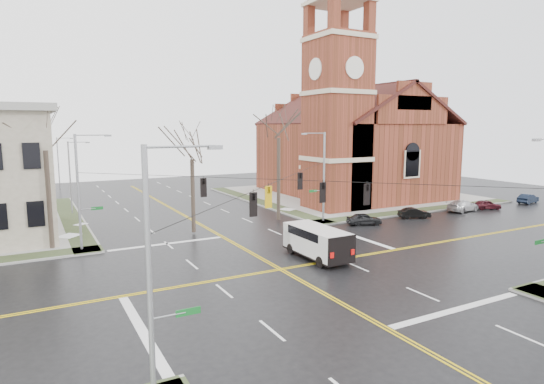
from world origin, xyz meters
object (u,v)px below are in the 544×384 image
streetlight_north_a (71,175)px  tree_nw_near (192,154)px  signal_pole_nw (81,189)px  church (348,136)px  parked_car_c (463,206)px  signal_pole_sw (154,271)px  signal_pole_ne (323,174)px  tree_ne (279,132)px  parked_car_a (364,219)px  parked_car_d (486,205)px  cargo_van (315,240)px  tree_nw_far (45,144)px  parked_car_e (528,199)px  parked_car_b (414,213)px  streetlight_north_b (59,162)px

streetlight_north_a → tree_nw_near: size_ratio=0.80×
tree_nw_near → signal_pole_nw: bearing=-171.6°
tree_nw_near → church: bearing=24.1°
parked_car_c → tree_nw_near: bearing=75.3°
signal_pole_sw → streetlight_north_a: bearing=89.0°
signal_pole_ne → tree_ne: tree_ne is taller
tree_ne → church: bearing=31.9°
parked_car_a → parked_car_d: parked_car_a is taller
signal_pole_ne → tree_nw_near: 13.43m
parked_car_d → tree_ne: bearing=97.9°
signal_pole_ne → cargo_van: bearing=-126.8°
signal_pole_ne → cargo_van: 13.29m
parked_car_d → tree_nw_near: size_ratio=0.34×
tree_nw_far → parked_car_e: bearing=-4.6°
parked_car_b → parked_car_d: bearing=-70.3°
streetlight_north_a → tree_ne: size_ratio=0.63×
cargo_van → parked_car_b: bearing=21.9°
cargo_van → tree_nw_far: size_ratio=0.53×
parked_car_c → parked_car_d: parked_car_c is taller
streetlight_north_a → parked_car_e: streetlight_north_a is taller
parked_car_a → tree_nw_far: size_ratio=0.30×
streetlight_north_b → parked_car_b: bearing=-51.1°
signal_pole_ne → parked_car_d: signal_pole_ne is taller
church → parked_car_e: bearing=-44.9°
parked_car_a → tree_nw_near: bearing=92.6°
church → parked_car_c: church is taller
tree_nw_near → parked_car_d: bearing=-7.6°
streetlight_north_b → parked_car_c: streetlight_north_b is taller
signal_pole_nw → signal_pole_sw: (0.00, -23.00, 0.00)m
signal_pole_sw → parked_car_c: 45.43m
streetlight_north_b → parked_car_a: 46.93m
streetlight_north_a → tree_nw_far: bearing=-100.8°
signal_pole_sw → parked_car_b: 38.47m
parked_car_c → parked_car_d: 3.56m
church → parked_car_a: (-10.45, -16.33, -7.84)m
cargo_van → signal_pole_ne: bearing=52.6°
parked_car_b → tree_nw_far: bearing=103.4°
signal_pole_sw → tree_nw_near: bearing=68.8°
parked_car_a → tree_nw_near: 18.03m
church → parked_car_e: (16.28, -16.20, -7.83)m
tree_nw_far → tree_ne: 21.30m
tree_nw_near → parked_car_e: bearing=-5.7°
signal_pole_ne → parked_car_b: (9.90, -2.96, -4.40)m
church → streetlight_north_a: church is taller
signal_pole_nw → church: bearing=20.2°
church → cargo_van: (-21.11, -23.53, -7.07)m
church → parked_car_b: (-3.55, -16.25, -7.88)m
streetlight_north_b → parked_car_d: streetlight_north_b is taller
parked_car_e → tree_nw_near: 43.61m
parked_car_e → tree_ne: bearing=69.6°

